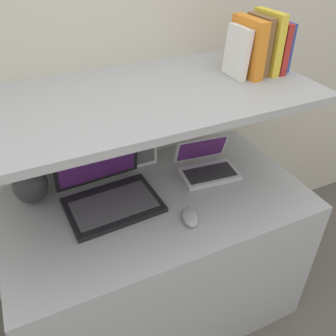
{
  "coord_description": "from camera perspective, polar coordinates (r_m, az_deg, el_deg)",
  "views": [
    {
      "loc": [
        -0.43,
        -0.68,
        1.65
      ],
      "look_at": [
        0.05,
        0.34,
        0.85
      ],
      "focal_mm": 38.0,
      "sensor_mm": 36.0,
      "label": 1
    }
  ],
  "objects": [
    {
      "name": "shelf",
      "position": [
        1.28,
        -3.41,
        11.42
      ],
      "size": [
        1.22,
        0.61,
        0.03
      ],
      "color": "#999EA3",
      "rests_on": "back_riser"
    },
    {
      "name": "book_brown",
      "position": [
        1.46,
        14.22,
        18.57
      ],
      "size": [
        0.03,
        0.13,
        0.21
      ],
      "color": "brown",
      "rests_on": "shelf"
    },
    {
      "name": "book_red",
      "position": [
        1.51,
        16.59,
        18.28
      ],
      "size": [
        0.03,
        0.16,
        0.19
      ],
      "color": "#A82823",
      "rests_on": "shelf"
    },
    {
      "name": "laptop_large",
      "position": [
        1.43,
        -9.7,
        -3.23
      ],
      "size": [
        0.37,
        0.32,
        0.28
      ],
      "color": "black",
      "rests_on": "desk"
    },
    {
      "name": "book_blue",
      "position": [
        1.53,
        17.55,
        18.23
      ],
      "size": [
        0.03,
        0.12,
        0.18
      ],
      "color": "#284293",
      "rests_on": "shelf"
    },
    {
      "name": "book_yellow",
      "position": [
        1.48,
        15.55,
        18.87
      ],
      "size": [
        0.03,
        0.16,
        0.23
      ],
      "color": "gold",
      "rests_on": "shelf"
    },
    {
      "name": "book_orange",
      "position": [
        1.43,
        12.64,
        18.39
      ],
      "size": [
        0.04,
        0.18,
        0.21
      ],
      "color": "orange",
      "rests_on": "shelf"
    },
    {
      "name": "book_white",
      "position": [
        1.41,
        11.04,
        17.76
      ],
      "size": [
        0.04,
        0.13,
        0.19
      ],
      "color": "silver",
      "rests_on": "shelf"
    },
    {
      "name": "wall_back",
      "position": [
        1.55,
        -8.39,
        18.26
      ],
      "size": [
        6.0,
        0.05,
        2.4
      ],
      "color": "beige",
      "rests_on": "ground_plane"
    },
    {
      "name": "computer_mouse",
      "position": [
        1.35,
        3.53,
        -7.84
      ],
      "size": [
        0.08,
        0.12,
        0.03
      ],
      "color": "#99999E",
      "rests_on": "desk"
    },
    {
      "name": "laptop_small",
      "position": [
        1.58,
        6.24,
        0.31
      ],
      "size": [
        0.27,
        0.23,
        0.14
      ],
      "color": "silver",
      "rests_on": "desk"
    },
    {
      "name": "table_lamp",
      "position": [
        1.44,
        -22.07,
        0.72
      ],
      "size": [
        0.19,
        0.19,
        0.31
      ],
      "color": "#2D2D33",
      "rests_on": "desk"
    },
    {
      "name": "back_riser",
      "position": [
        1.8,
        -6.21,
        -1.99
      ],
      "size": [
        1.22,
        0.04,
        1.11
      ],
      "color": "beige",
      "rests_on": "ground_plane"
    },
    {
      "name": "desk",
      "position": [
        1.7,
        -1.51,
        -14.18
      ],
      "size": [
        1.22,
        0.68,
        0.71
      ],
      "color": "#999EA3",
      "rests_on": "ground_plane"
    },
    {
      "name": "router_box",
      "position": [
        1.62,
        -4.11,
        2.66
      ],
      "size": [
        0.12,
        0.05,
        0.13
      ],
      "color": "white",
      "rests_on": "desk"
    }
  ]
}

